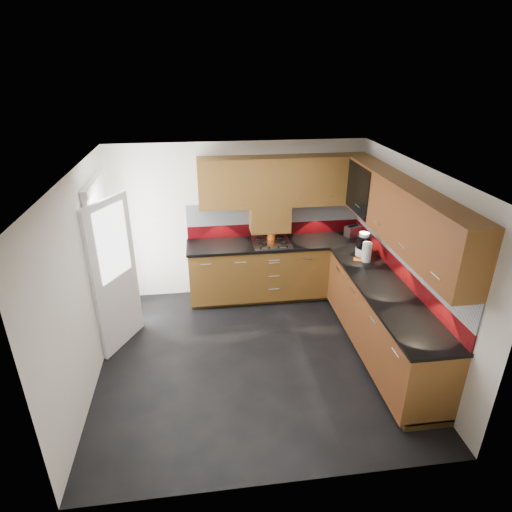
{
  "coord_description": "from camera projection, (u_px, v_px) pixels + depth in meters",
  "views": [
    {
      "loc": [
        -0.56,
        -4.37,
        3.46
      ],
      "look_at": [
        0.11,
        0.65,
        1.12
      ],
      "focal_mm": 30.0,
      "sensor_mm": 36.0,
      "label": 1
    }
  ],
  "objects": [
    {
      "name": "utensil_pot",
      "position": [
        271.0,
        234.0,
        6.51
      ],
      "size": [
        0.12,
        0.12,
        0.43
      ],
      "color": "#D75414",
      "rests_on": "countertop"
    },
    {
      "name": "room",
      "position": [
        254.0,
        250.0,
        4.82
      ],
      "size": [
        4.0,
        3.8,
        2.64
      ],
      "color": "black"
    },
    {
      "name": "paper_towel",
      "position": [
        367.0,
        252.0,
        5.8
      ],
      "size": [
        0.15,
        0.15,
        0.27
      ],
      "primitive_type": "cylinder",
      "rotation": [
        0.0,
        0.0,
        0.19
      ],
      "color": "white",
      "rests_on": "countertop"
    },
    {
      "name": "extractor_hood",
      "position": [
        270.0,
        218.0,
        6.44
      ],
      "size": [
        0.6,
        0.33,
        0.4
      ],
      "primitive_type": "cube",
      "color": "brown",
      "rests_on": "room"
    },
    {
      "name": "toaster",
      "position": [
        353.0,
        231.0,
        6.64
      ],
      "size": [
        0.28,
        0.22,
        0.17
      ],
      "color": "silver",
      "rests_on": "countertop"
    },
    {
      "name": "glass_cabinet",
      "position": [
        368.0,
        187.0,
        5.83
      ],
      "size": [
        0.32,
        0.8,
        0.66
      ],
      "color": "black",
      "rests_on": "room"
    },
    {
      "name": "countertop",
      "position": [
        324.0,
        264.0,
        5.83
      ],
      "size": [
        2.72,
        3.22,
        0.04
      ],
      "color": "black",
      "rests_on": "base_cabinets"
    },
    {
      "name": "upper_cabinets",
      "position": [
        340.0,
        197.0,
        5.53
      ],
      "size": [
        2.5,
        3.2,
        0.72
      ],
      "color": "brown",
      "rests_on": "room"
    },
    {
      "name": "gas_hob",
      "position": [
        271.0,
        242.0,
        6.43
      ],
      "size": [
        0.56,
        0.5,
        0.04
      ],
      "color": "silver",
      "rests_on": "countertop"
    },
    {
      "name": "backsplash",
      "position": [
        337.0,
        237.0,
        5.93
      ],
      "size": [
        2.7,
        3.2,
        0.54
      ],
      "color": "maroon",
      "rests_on": "countertop"
    },
    {
      "name": "food_processor",
      "position": [
        363.0,
        245.0,
        5.98
      ],
      "size": [
        0.2,
        0.2,
        0.34
      ],
      "color": "white",
      "rests_on": "countertop"
    },
    {
      "name": "orange_cloth",
      "position": [
        358.0,
        260.0,
        5.89
      ],
      "size": [
        0.16,
        0.15,
        0.01
      ],
      "primitive_type": "cube",
      "rotation": [
        0.0,
        0.0,
        -0.34
      ],
      "color": "#D55217",
      "rests_on": "countertop"
    },
    {
      "name": "back_door",
      "position": [
        109.0,
        267.0,
        5.48
      ],
      "size": [
        0.42,
        1.19,
        2.04
      ],
      "color": "white",
      "rests_on": "room"
    },
    {
      "name": "base_cabinets",
      "position": [
        322.0,
        294.0,
        6.04
      ],
      "size": [
        2.7,
        3.2,
        0.95
      ],
      "color": "brown",
      "rests_on": "room"
    }
  ]
}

